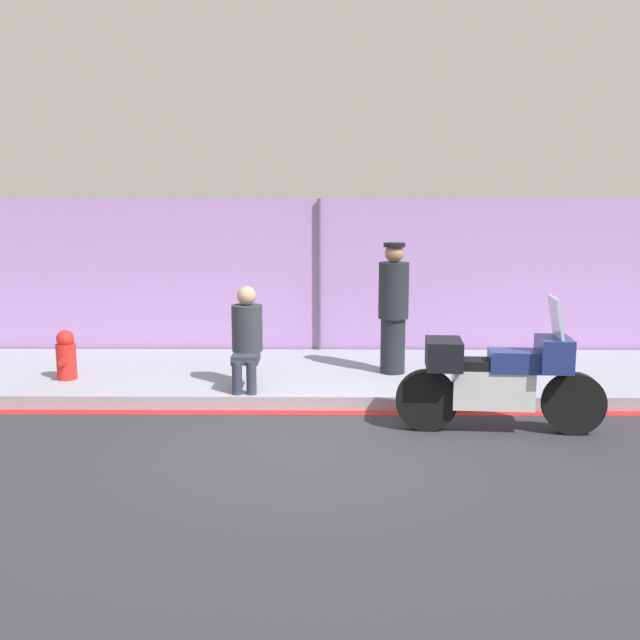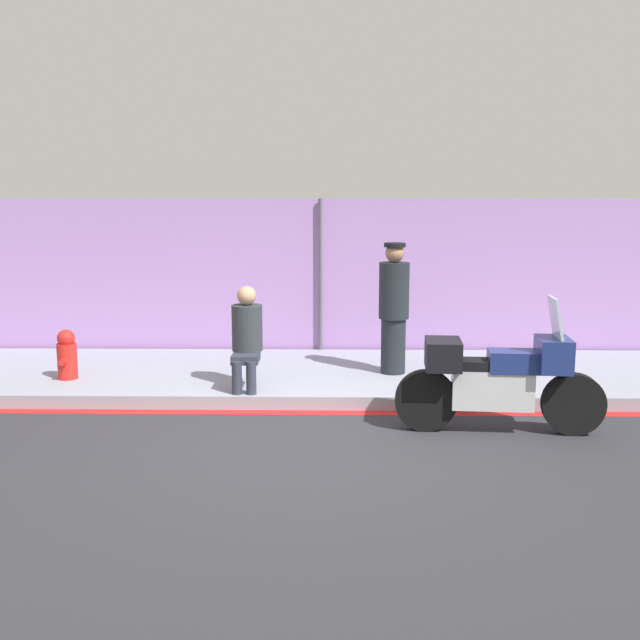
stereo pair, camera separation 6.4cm
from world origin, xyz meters
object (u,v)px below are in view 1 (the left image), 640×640
Objects in this scene: person_seated_on_curb at (247,332)px; officer_standing at (393,307)px; motorcycle at (499,378)px; fire_hydrant at (66,355)px.

officer_standing is at bearing 22.88° from person_seated_on_curb.
motorcycle reaches higher than fire_hydrant.
motorcycle is 1.28× the size of officer_standing.
person_seated_on_curb reaches higher than fire_hydrant.
officer_standing is at bearing 5.43° from fire_hydrant.
motorcycle is 2.99m from person_seated_on_curb.
motorcycle is at bearing -23.71° from person_seated_on_curb.
fire_hydrant is (-5.02, 1.57, -0.11)m from motorcycle.
officer_standing reaches higher than motorcycle.
person_seated_on_curb is 2.36m from fire_hydrant.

